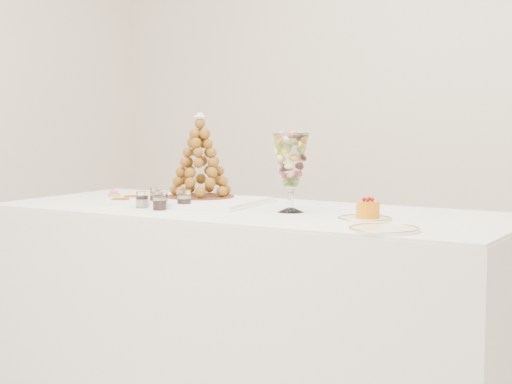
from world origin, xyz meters
The scene contains 15 objects.
buffet_table centered at (-0.11, 0.32, 0.42)m, with size 2.24×0.98×0.84m.
lace_tray centered at (-0.46, 0.35, 0.85)m, with size 0.60×0.45×0.02m, color white.
macaron_vase centered at (0.08, 0.31, 1.04)m, with size 0.14×0.14×0.32m.
cake_plate centered at (0.44, 0.24, 0.84)m, with size 0.20×0.20×0.01m, color white.
spare_plate centered at (0.62, 0.03, 0.84)m, with size 0.25×0.25×0.01m, color white.
pink_tart centered at (-0.95, 0.38, 0.85)m, with size 0.05×0.05×0.03m.
verrine_a centered at (-0.54, 0.21, 0.88)m, with size 0.06×0.06×0.08m, color white.
verrine_b centered at (-0.46, 0.15, 0.88)m, with size 0.06×0.06×0.08m, color white.
verrine_c centered at (-0.36, 0.18, 0.88)m, with size 0.06×0.06×0.08m, color white.
verrine_d centered at (-0.52, 0.10, 0.87)m, with size 0.05×0.05×0.07m, color white.
verrine_e centered at (-0.41, 0.08, 0.88)m, with size 0.06×0.06×0.07m, color white.
ramekin_back centered at (-0.68, 0.22, 0.85)m, with size 0.09×0.09×0.03m, color white.
ramekin_front centered at (-0.66, 0.11, 0.85)m, with size 0.09×0.09×0.03m, color white.
croquembouche centered at (-0.47, 0.43, 1.04)m, with size 0.30×0.30×0.38m.
mousse_cake centered at (0.45, 0.25, 0.88)m, with size 0.09×0.09×0.08m.
Camera 1 is at (1.85, -2.61, 1.25)m, focal length 60.00 mm.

